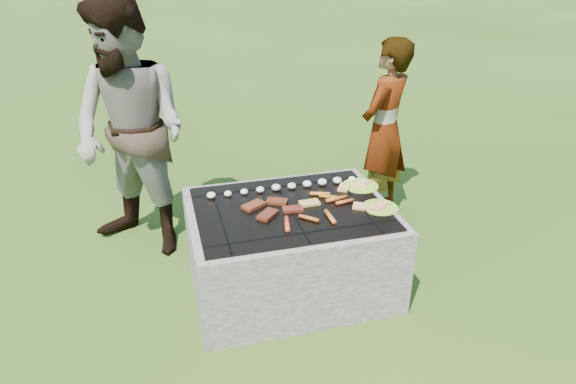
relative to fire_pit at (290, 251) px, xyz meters
name	(u,v)px	position (x,y,z in m)	size (l,w,h in m)	color
lawn	(290,285)	(0.00, 0.00, -0.28)	(60.00, 60.00, 0.00)	#234110
fire_pit	(290,251)	(0.00, 0.00, 0.00)	(1.30, 1.00, 0.62)	gray
mushrooms	(287,186)	(0.05, 0.27, 0.35)	(1.06, 0.06, 0.04)	white
pork_slabs	(271,208)	(-0.13, 0.01, 0.34)	(0.38, 0.30, 0.02)	#9E3D1C
sausages	(321,209)	(0.18, -0.09, 0.34)	(0.54, 0.45, 0.03)	orange
bread_on_grate	(340,200)	(0.34, 0.00, 0.34)	(0.46, 0.44, 0.02)	tan
plate_far	(360,186)	(0.56, 0.18, 0.33)	(0.26, 0.26, 0.03)	#D5FF3C
plate_near	(380,208)	(0.56, -0.15, 0.33)	(0.27, 0.27, 0.03)	yellow
cook	(384,130)	(1.04, 0.85, 0.47)	(0.55, 0.36, 1.50)	#A6938A
bystander	(131,133)	(-0.95, 0.79, 0.65)	(0.90, 0.71, 1.86)	gray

